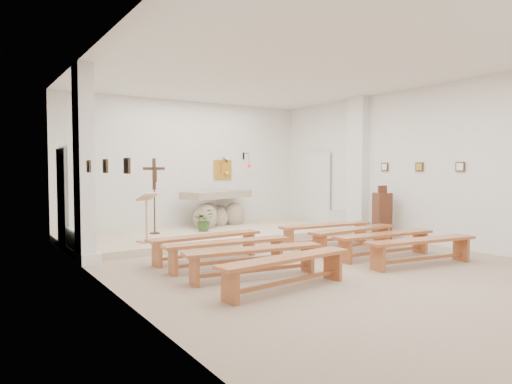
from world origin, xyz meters
TOP-DOWN VIEW (x-y plane):
  - ground at (0.00, 0.00)m, footprint 7.00×10.00m
  - wall_left at (-3.49, 0.00)m, footprint 0.02×10.00m
  - wall_right at (3.49, 0.00)m, footprint 0.02×10.00m
  - wall_back at (0.00, 4.99)m, footprint 7.00×0.02m
  - ceiling at (0.00, 0.00)m, footprint 7.00×10.00m
  - sanctuary_platform at (0.00, 3.50)m, footprint 6.98×3.00m
  - pilaster_left at (-3.37, 2.00)m, footprint 0.26×0.55m
  - pilaster_right at (3.37, 2.00)m, footprint 0.26×0.55m
  - gold_wall_relief at (1.05, 4.96)m, footprint 0.55×0.04m
  - sanctuary_lamp at (1.75, 4.71)m, footprint 0.11×0.36m
  - station_frame_left_front at (-3.47, -0.80)m, footprint 0.03×0.20m
  - station_frame_left_mid at (-3.47, 0.20)m, footprint 0.03×0.20m
  - station_frame_left_rear at (-3.47, 1.20)m, footprint 0.03×0.20m
  - station_frame_right_front at (3.47, -0.80)m, footprint 0.03×0.20m
  - station_frame_right_mid at (3.47, 0.20)m, footprint 0.03×0.20m
  - station_frame_right_rear at (3.47, 1.20)m, footprint 0.03×0.20m
  - radiator_left at (-3.43, 2.70)m, footprint 0.10×0.85m
  - radiator_right at (3.43, 2.70)m, footprint 0.10×0.85m
  - altar at (0.53, 4.39)m, footprint 2.11×1.31m
  - lectern at (-1.98, 2.71)m, footprint 0.45×0.41m
  - crucifix_stand at (-1.41, 3.81)m, footprint 0.53×0.23m
  - potted_plant at (-0.24, 3.60)m, footprint 0.60×0.56m
  - donation_pedestal at (3.10, 0.93)m, footprint 0.43×0.43m
  - bench_left_front at (-1.46, 1.05)m, footprint 2.24×0.47m
  - bench_right_front at (1.46, 1.05)m, footprint 2.25×0.55m
  - bench_left_second at (-1.46, 0.23)m, footprint 2.25×0.53m
  - bench_right_second at (1.46, 0.23)m, footprint 2.25×0.53m
  - bench_left_third at (-1.46, -0.59)m, footprint 2.25×0.62m
  - bench_right_third at (1.46, -0.59)m, footprint 2.24×0.49m
  - bench_left_fourth at (-1.46, -1.41)m, footprint 2.25×0.60m
  - bench_right_fourth at (1.46, -1.41)m, footprint 2.25×0.65m

SIDE VIEW (x-z plane):
  - ground at x=0.00m, z-range 0.00..0.00m
  - sanctuary_platform at x=0.00m, z-range 0.00..0.15m
  - radiator_left at x=-3.43m, z-range 0.01..0.53m
  - radiator_right at x=3.43m, z-range 0.01..0.53m
  - bench_left_front at x=-1.46m, z-range 0.12..0.59m
  - bench_right_front at x=1.46m, z-range 0.12..0.59m
  - bench_left_second at x=-1.46m, z-range 0.12..0.59m
  - bench_right_second at x=1.46m, z-range 0.12..0.59m
  - bench_left_third at x=-1.46m, z-range 0.12..0.59m
  - bench_right_third at x=1.46m, z-range 0.12..0.59m
  - bench_left_fourth at x=-1.46m, z-range 0.12..0.59m
  - bench_right_fourth at x=1.46m, z-range 0.12..0.59m
  - potted_plant at x=-0.24m, z-range 0.15..0.69m
  - altar at x=0.53m, z-range 0.03..1.05m
  - donation_pedestal at x=3.10m, z-range -0.08..1.21m
  - lectern at x=-1.98m, z-range 0.14..1.18m
  - crucifix_stand at x=-1.41m, z-range 0.29..2.06m
  - gold_wall_relief at x=1.05m, z-range 1.38..1.92m
  - station_frame_left_front at x=-3.47m, z-range 1.62..1.82m
  - station_frame_left_mid at x=-3.47m, z-range 1.62..1.82m
  - station_frame_left_rear at x=-3.47m, z-range 1.62..1.82m
  - station_frame_right_front at x=3.47m, z-range 1.62..1.82m
  - station_frame_right_mid at x=3.47m, z-range 1.62..1.82m
  - station_frame_right_rear at x=3.47m, z-range 1.62..1.82m
  - wall_left at x=-3.49m, z-range 0.00..3.50m
  - wall_right at x=3.49m, z-range 0.00..3.50m
  - wall_back at x=0.00m, z-range 0.00..3.50m
  - pilaster_left at x=-3.37m, z-range 0.00..3.50m
  - pilaster_right at x=3.37m, z-range 0.00..3.50m
  - sanctuary_lamp at x=1.75m, z-range 1.59..2.03m
  - ceiling at x=0.00m, z-range 3.48..3.50m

